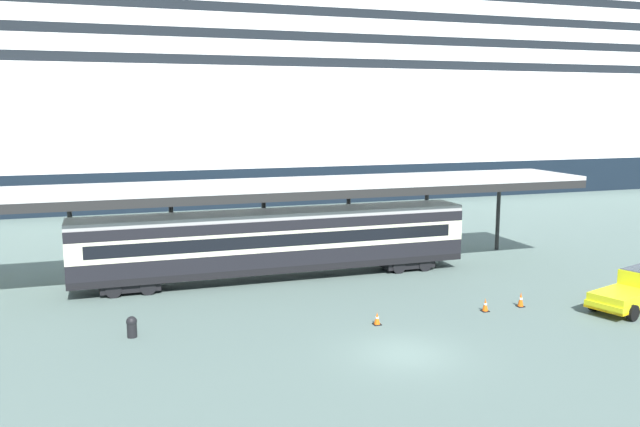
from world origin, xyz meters
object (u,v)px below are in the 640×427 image
traffic_cone_far (377,319)px  quay_bollard (132,326)px  cruise_ship (250,76)px  traffic_cone_mid (485,305)px  traffic_cone_near (521,300)px  service_truck (637,289)px  train_carriage (276,241)px

traffic_cone_far → quay_bollard: 11.19m
cruise_ship → traffic_cone_mid: cruise_ship is taller
traffic_cone_mid → quay_bollard: quay_bollard is taller
traffic_cone_far → traffic_cone_mid: bearing=1.7°
traffic_cone_near → traffic_cone_mid: bearing=-177.0°
cruise_ship → service_truck: bearing=-81.6°
traffic_cone_far → quay_bollard: (-11.03, 1.87, 0.22)m
train_carriage → service_truck: 19.66m
traffic_cone_near → quay_bollard: 19.22m
traffic_cone_far → train_carriage: bearing=104.0°
service_truck → traffic_cone_near: service_truck is taller
quay_bollard → service_truck: bearing=-8.3°
service_truck → train_carriage: bearing=144.7°
traffic_cone_far → quay_bollard: size_ratio=0.63×
cruise_ship → traffic_cone_near: (2.54, -52.30, -13.68)m
traffic_cone_near → traffic_cone_far: size_ratio=1.26×
traffic_cone_mid → quay_bollard: bearing=174.3°
traffic_cone_mid → quay_bollard: size_ratio=0.70×
traffic_cone_near → traffic_cone_far: 8.13m
traffic_cone_far → service_truck: bearing=-7.2°
traffic_cone_near → train_carriage: bearing=138.4°
train_carriage → traffic_cone_mid: size_ratio=34.81×
train_carriage → quay_bollard: train_carriage is taller
cruise_ship → train_carriage: cruise_ship is taller
train_carriage → quay_bollard: bearing=-138.1°
train_carriage → quay_bollard: 11.74m
service_truck → traffic_cone_far: bearing=172.8°
cruise_ship → train_carriage: size_ratio=6.13×
service_truck → traffic_cone_near: bearing=160.0°
traffic_cone_near → traffic_cone_mid: size_ratio=1.13×
traffic_cone_near → quay_bollard: size_ratio=0.79×
traffic_cone_near → traffic_cone_far: (-8.12, -0.29, -0.08)m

